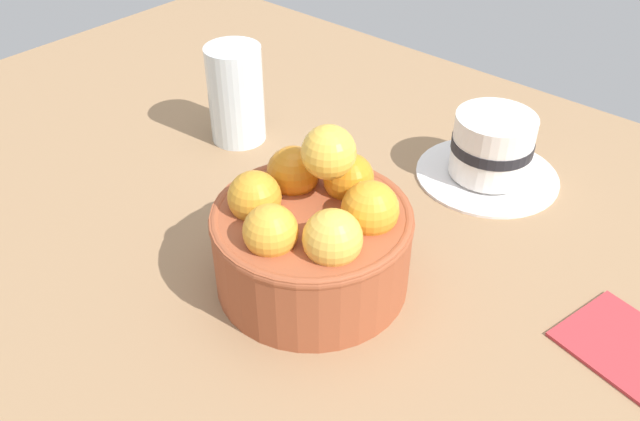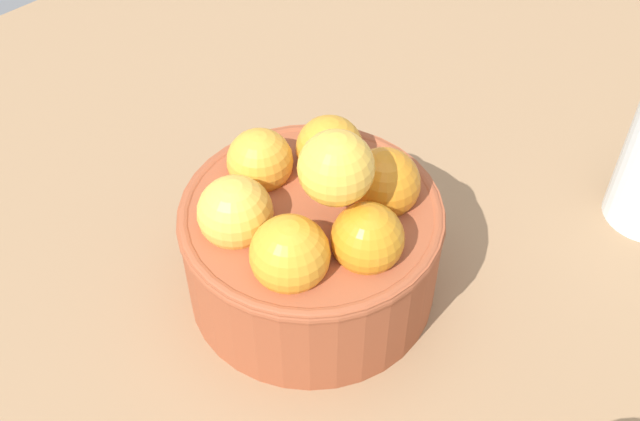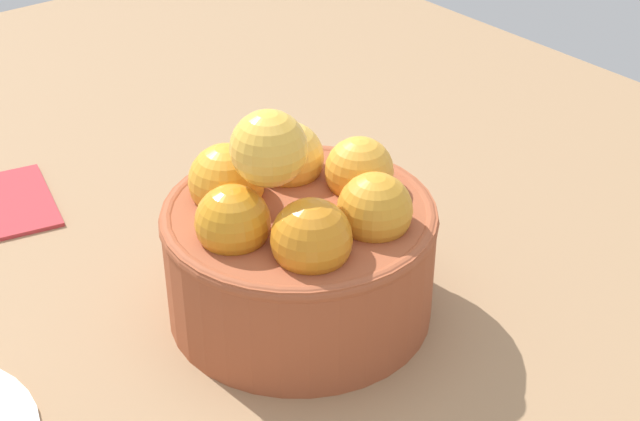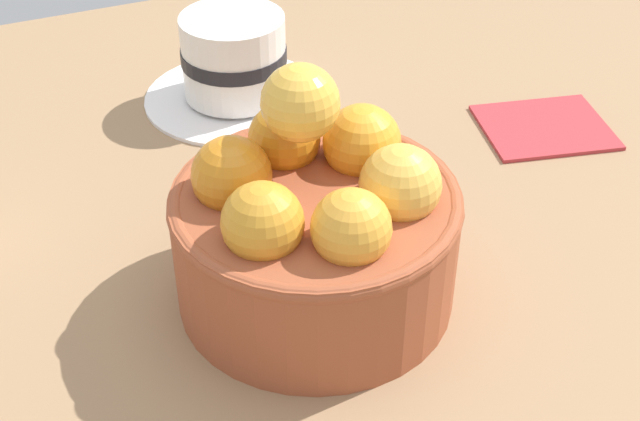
% 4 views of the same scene
% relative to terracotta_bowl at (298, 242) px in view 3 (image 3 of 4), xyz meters
% --- Properties ---
extents(ground_plane, '(1.26, 0.92, 0.04)m').
position_rel_terracotta_bowl_xyz_m(ground_plane, '(0.00, 0.00, -0.07)').
color(ground_plane, '#997551').
extents(terracotta_bowl, '(0.17, 0.17, 0.14)m').
position_rel_terracotta_bowl_xyz_m(terracotta_bowl, '(0.00, 0.00, 0.00)').
color(terracotta_bowl, '#9E4C2D').
rests_on(terracotta_bowl, ground_plane).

